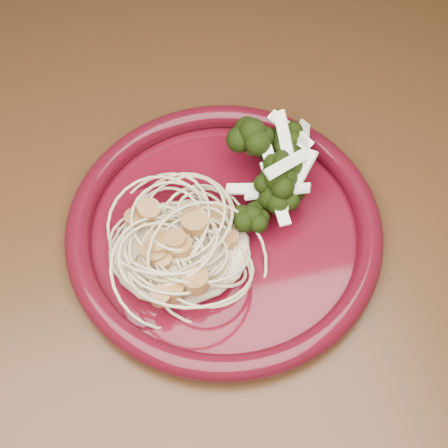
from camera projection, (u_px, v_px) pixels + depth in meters
The scene contains 6 objects.
dining_table at pixel (117, 239), 0.76m from camera, with size 1.20×0.80×0.75m.
dinner_plate at pixel (224, 228), 0.63m from camera, with size 0.41×0.41×0.03m.
spaghetti_pile at pixel (181, 246), 0.61m from camera, with size 0.14×0.12×0.03m, color beige.
scallop_cluster at pixel (179, 226), 0.58m from camera, with size 0.13×0.13×0.04m, color #B18149, non-canonical shape.
broccoli_pile at pixel (275, 189), 0.63m from camera, with size 0.10×0.16×0.06m, color black.
onion_garnish at pixel (277, 168), 0.60m from camera, with size 0.07×0.11×0.06m, color white, non-canonical shape.
Camera 1 is at (0.04, -0.40, 1.30)m, focal length 50.00 mm.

